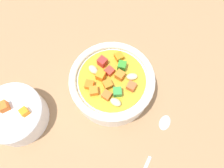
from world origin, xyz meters
TOP-DOWN VIEW (x-y plane):
  - ground_plane at (0.00, 0.00)cm, footprint 140.00×140.00cm
  - soup_bowl_main at (-0.01, -0.00)cm, footprint 15.57×15.57cm
  - spoon at (2.07, -14.60)cm, footprint 16.45×15.81cm
  - side_bowl_small at (-18.28, -0.13)cm, footprint 10.83×10.83cm

SIDE VIEW (x-z plane):
  - ground_plane at x=0.00cm, z-range -2.00..0.00cm
  - spoon at x=2.07cm, z-range -0.03..0.73cm
  - side_bowl_small at x=-18.28cm, z-range -0.35..5.62cm
  - soup_bowl_main at x=-0.01cm, z-range -0.24..6.48cm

